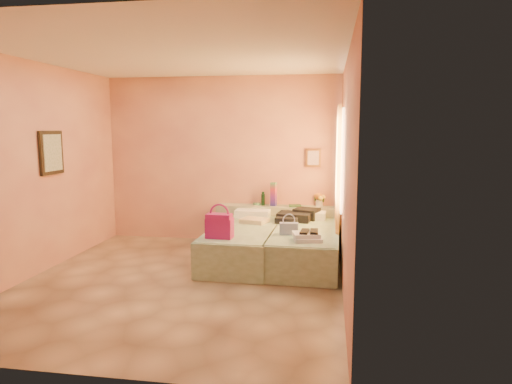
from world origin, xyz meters
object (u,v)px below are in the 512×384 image
at_px(headboard_ledge, 277,225).
at_px(bed_right, 305,246).
at_px(flower_vase, 319,198).
at_px(bed_left, 244,244).
at_px(green_book, 295,206).
at_px(blue_handbag, 289,229).
at_px(magenta_handbag, 220,226).
at_px(water_bottle, 263,199).
at_px(towel_stack, 308,237).

bearing_deg(headboard_ledge, bed_right, -63.43).
bearing_deg(flower_vase, headboard_ledge, -174.55).
distance_m(bed_left, green_book, 1.28).
bearing_deg(flower_vase, bed_right, -98.26).
distance_m(flower_vase, blue_handbag, 1.52).
xyz_separation_m(green_book, blue_handbag, (0.02, -1.36, -0.09)).
xyz_separation_m(headboard_ledge, magenta_handbag, (-0.57, -1.73, 0.34)).
distance_m(headboard_ledge, bed_left, 1.12).
height_order(bed_right, magenta_handbag, magenta_handbag).
distance_m(bed_right, green_book, 1.12).
distance_m(magenta_handbag, blue_handbag, 0.95).
xyz_separation_m(water_bottle, green_book, (0.54, -0.04, -0.09)).
height_order(bed_right, towel_stack, towel_stack).
bearing_deg(headboard_ledge, flower_vase, 5.45).
bearing_deg(bed_right, flower_vase, 83.26).
bearing_deg(flower_vase, magenta_handbag, -125.02).
bearing_deg(magenta_handbag, water_bottle, 82.04).
distance_m(green_book, towel_stack, 1.70).
xyz_separation_m(flower_vase, towel_stack, (-0.10, -1.77, -0.23)).
height_order(flower_vase, blue_handbag, flower_vase).
bearing_deg(headboard_ledge, blue_handbag, -77.38).
bearing_deg(magenta_handbag, bed_left, 76.63).
bearing_deg(towel_stack, magenta_handbag, -178.85).
bearing_deg(headboard_ledge, bed_left, -109.65).
distance_m(water_bottle, towel_stack, 1.91).
relative_size(bed_left, magenta_handbag, 5.77).
bearing_deg(green_book, towel_stack, -89.80).
xyz_separation_m(headboard_ledge, green_book, (0.29, -0.04, 0.34)).
bearing_deg(bed_right, headboard_ledge, 118.09).
height_order(headboard_ledge, magenta_handbag, magenta_handbag).
xyz_separation_m(bed_right, magenta_handbag, (-1.10, -0.68, 0.41)).
xyz_separation_m(bed_right, flower_vase, (0.16, 1.12, 0.53)).
bearing_deg(flower_vase, water_bottle, -176.05).
height_order(headboard_ledge, green_book, green_book).
bearing_deg(magenta_handbag, flower_vase, 57.73).
distance_m(water_bottle, blue_handbag, 1.52).
xyz_separation_m(headboard_ledge, bed_left, (-0.38, -1.05, -0.08)).
bearing_deg(flower_vase, green_book, -164.78).
relative_size(headboard_ledge, bed_left, 1.02).
relative_size(water_bottle, flower_vase, 0.83).
relative_size(bed_right, towel_stack, 5.71).
height_order(green_book, towel_stack, green_book).
bearing_deg(blue_handbag, headboard_ledge, 97.65).
height_order(headboard_ledge, water_bottle, water_bottle).
bearing_deg(bed_right, bed_left, -178.47).
bearing_deg(towel_stack, water_bottle, 115.81).
bearing_deg(bed_left, blue_handbag, -25.28).
relative_size(green_book, blue_handbag, 0.77).
bearing_deg(water_bottle, magenta_handbag, -100.71).
relative_size(bed_left, towel_stack, 5.71).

